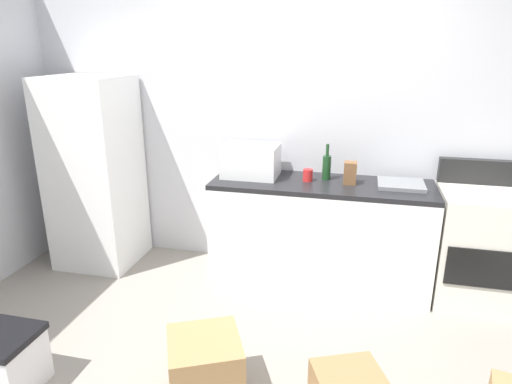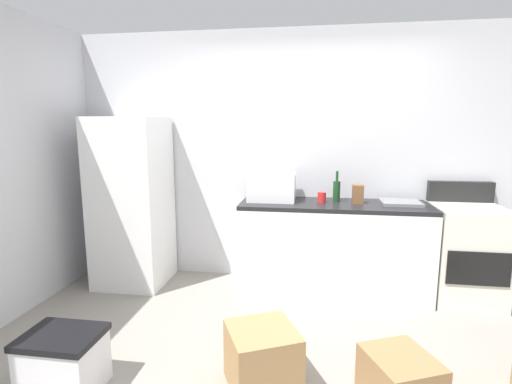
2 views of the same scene
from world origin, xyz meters
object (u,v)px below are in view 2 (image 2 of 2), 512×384
at_px(microwave, 272,187).
at_px(cardboard_box_small, 400,379).
at_px(coffee_mug, 322,197).
at_px(knife_block, 358,194).
at_px(wine_bottle, 337,190).
at_px(storage_bin, 63,362).
at_px(refrigerator, 132,202).
at_px(cardboard_box_medium, 262,358).
at_px(stove_oven, 465,252).

bearing_deg(microwave, cardboard_box_small, -59.05).
height_order(coffee_mug, knife_block, knife_block).
relative_size(wine_bottle, storage_bin, 0.65).
height_order(refrigerator, coffee_mug, refrigerator).
distance_m(microwave, knife_block, 0.83).
relative_size(refrigerator, cardboard_box_medium, 4.23).
height_order(refrigerator, wine_bottle, refrigerator).
bearing_deg(stove_oven, coffee_mug, 179.56).
relative_size(knife_block, storage_bin, 0.39).
height_order(stove_oven, cardboard_box_small, stove_oven).
bearing_deg(knife_block, wine_bottle, 157.93).
relative_size(stove_oven, coffee_mug, 11.00).
bearing_deg(stove_oven, wine_bottle, 175.61).
xyz_separation_m(microwave, cardboard_box_small, (0.94, -1.57, -0.89)).
height_order(wine_bottle, cardboard_box_medium, wine_bottle).
bearing_deg(refrigerator, stove_oven, 0.97).
height_order(refrigerator, stove_oven, refrigerator).
distance_m(wine_bottle, knife_block, 0.21).
bearing_deg(coffee_mug, stove_oven, -0.44).
bearing_deg(refrigerator, cardboard_box_medium, -43.33).
relative_size(refrigerator, stove_oven, 1.56).
distance_m(coffee_mug, knife_block, 0.34).
bearing_deg(microwave, storage_bin, -121.56).
bearing_deg(cardboard_box_small, stove_oven, 59.80).
relative_size(stove_oven, microwave, 2.39).
bearing_deg(microwave, coffee_mug, -4.08).
distance_m(stove_oven, knife_block, 1.13).
height_order(microwave, knife_block, microwave).
relative_size(microwave, wine_bottle, 1.53).
bearing_deg(coffee_mug, cardboard_box_small, -73.61).
bearing_deg(stove_oven, microwave, 178.59).
bearing_deg(wine_bottle, coffee_mug, -150.45).
xyz_separation_m(knife_block, storage_bin, (-1.92, -1.75, -0.80)).
bearing_deg(knife_block, cardboard_box_medium, -115.01).
xyz_separation_m(refrigerator, cardboard_box_medium, (1.55, -1.47, -0.67)).
height_order(stove_oven, cardboard_box_medium, stove_oven).
bearing_deg(wine_bottle, microwave, -175.79).
bearing_deg(stove_oven, storage_bin, -149.30).
distance_m(microwave, coffee_mug, 0.50).
xyz_separation_m(coffee_mug, cardboard_box_medium, (-0.38, -1.53, -0.76)).
bearing_deg(cardboard_box_small, cardboard_box_medium, 179.67).
bearing_deg(refrigerator, storage_bin, -78.39).
distance_m(stove_oven, microwave, 1.92).
xyz_separation_m(coffee_mug, storage_bin, (-1.58, -1.75, -0.76)).
relative_size(knife_block, cardboard_box_medium, 0.44).
bearing_deg(cardboard_box_small, refrigerator, 148.31).
distance_m(coffee_mug, cardboard_box_medium, 1.75).
bearing_deg(stove_oven, cardboard_box_small, -120.20).
xyz_separation_m(microwave, wine_bottle, (0.63, 0.05, -0.03)).
height_order(microwave, coffee_mug, microwave).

